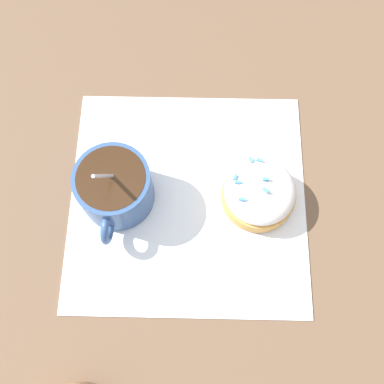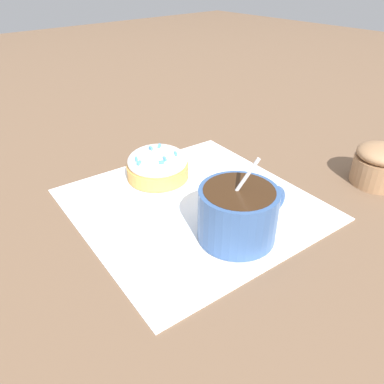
# 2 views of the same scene
# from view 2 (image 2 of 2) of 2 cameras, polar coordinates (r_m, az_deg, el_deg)

# --- Properties ---
(ground_plane) EXTENTS (3.00, 3.00, 0.00)m
(ground_plane) POSITION_cam_2_polar(r_m,az_deg,el_deg) (0.48, 0.10, -1.92)
(ground_plane) COLOR brown
(paper_napkin) EXTENTS (0.31, 0.31, 0.00)m
(paper_napkin) POSITION_cam_2_polar(r_m,az_deg,el_deg) (0.48, 0.10, -1.77)
(paper_napkin) COLOR white
(paper_napkin) RESTS_ON ground_plane
(coffee_cup) EXTENTS (0.09, 0.11, 0.10)m
(coffee_cup) POSITION_cam_2_polar(r_m,az_deg,el_deg) (0.41, 7.12, -2.98)
(coffee_cup) COLOR #335184
(coffee_cup) RESTS_ON paper_napkin
(frosted_pastry) EXTENTS (0.09, 0.09, 0.05)m
(frosted_pastry) POSITION_cam_2_polar(r_m,az_deg,el_deg) (0.53, -5.29, 4.19)
(frosted_pastry) COLOR #D19347
(frosted_pastry) RESTS_ON paper_napkin
(sugar_bowl) EXTENTS (0.07, 0.07, 0.06)m
(sugar_bowl) POSITION_cam_2_polar(r_m,az_deg,el_deg) (0.58, 26.69, 3.80)
(sugar_bowl) COLOR #99704C
(sugar_bowl) RESTS_ON ground_plane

